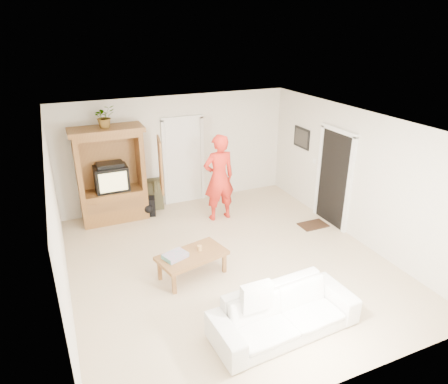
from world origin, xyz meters
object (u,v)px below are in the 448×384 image
object	(u,v)px
sofa	(284,313)
man	(219,178)
coffee_table	(192,257)
armoire	(113,181)

from	to	relation	value
sofa	man	bearing A→B (deg)	77.91
coffee_table	man	bearing A→B (deg)	41.99
man	armoire	bearing A→B (deg)	-23.90
armoire	sofa	bearing A→B (deg)	-71.10
armoire	sofa	size ratio (longest dim) A/B	0.99
armoire	man	bearing A→B (deg)	-22.88
armoire	coffee_table	bearing A→B (deg)	-73.42
sofa	coffee_table	xyz separation A→B (m)	(-0.74, 1.80, 0.07)
man	sofa	xyz separation A→B (m)	(-0.56, -3.69, -0.66)
sofa	coffee_table	world-z (taller)	sofa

